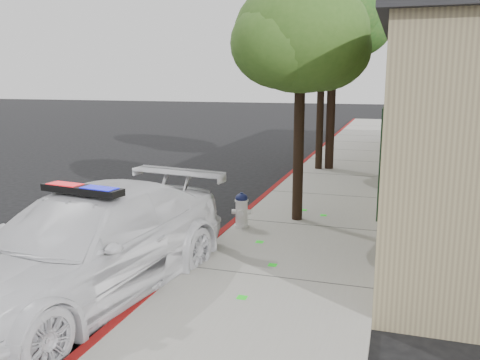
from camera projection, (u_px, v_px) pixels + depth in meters
name	position (u px, v px, depth m)	size (l,w,h in m)	color
ground	(179.00, 274.00, 8.43)	(120.00, 120.00, 0.00)	black
sidewalk	(305.00, 228.00, 10.74)	(3.20, 60.00, 0.15)	gray
red_curb	(237.00, 222.00, 11.20)	(0.14, 60.00, 0.16)	maroon
police_car	(86.00, 246.00, 7.36)	(2.97, 5.74, 1.71)	silver
fire_hydrant	(242.00, 210.00, 10.49)	(0.43, 0.37, 0.74)	white
street_tree_near	(301.00, 41.00, 10.39)	(2.83, 2.83, 5.14)	black
street_tree_mid	(335.00, 15.00, 16.50)	(3.80, 3.55, 6.77)	black
street_tree_far	(323.00, 50.00, 16.60)	(3.07, 2.80, 5.30)	black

